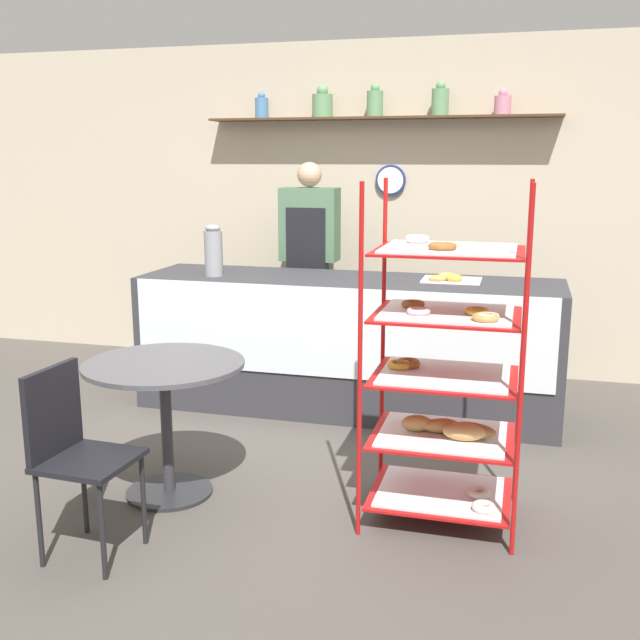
% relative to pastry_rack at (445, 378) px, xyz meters
% --- Properties ---
extents(ground_plane, '(14.00, 14.00, 0.00)m').
position_rel_pastry_rack_xyz_m(ground_plane, '(-0.84, 0.38, -0.73)').
color(ground_plane, '#4C4742').
extents(back_wall, '(10.00, 0.30, 2.70)m').
position_rel_pastry_rack_xyz_m(back_wall, '(-0.84, 2.71, 0.64)').
color(back_wall, beige).
rests_on(back_wall, ground_plane).
extents(display_counter, '(2.94, 0.78, 0.94)m').
position_rel_pastry_rack_xyz_m(display_counter, '(-0.84, 1.51, -0.26)').
color(display_counter, '#333338').
rests_on(display_counter, ground_plane).
extents(pastry_rack, '(0.74, 0.60, 1.67)m').
position_rel_pastry_rack_xyz_m(pastry_rack, '(0.00, 0.00, 0.00)').
color(pastry_rack, '#B71414').
rests_on(pastry_rack, ground_plane).
extents(person_worker, '(0.45, 0.23, 1.74)m').
position_rel_pastry_rack_xyz_m(person_worker, '(-1.30, 2.17, 0.22)').
color(person_worker, '#282833').
rests_on(person_worker, ground_plane).
extents(cafe_table, '(0.84, 0.84, 0.73)m').
position_rel_pastry_rack_xyz_m(cafe_table, '(-1.44, -0.11, -0.17)').
color(cafe_table, '#262628').
rests_on(cafe_table, ground_plane).
extents(cafe_chair, '(0.40, 0.40, 0.87)m').
position_rel_pastry_rack_xyz_m(cafe_chair, '(-1.56, -0.77, -0.20)').
color(cafe_chair, black).
rests_on(cafe_chair, ground_plane).
extents(coffee_carafe, '(0.13, 0.13, 0.37)m').
position_rel_pastry_rack_xyz_m(coffee_carafe, '(-1.78, 1.38, 0.39)').
color(coffee_carafe, gray).
rests_on(coffee_carafe, display_counter).
extents(donut_tray_counter, '(0.39, 0.29, 0.05)m').
position_rel_pastry_rack_xyz_m(donut_tray_counter, '(-0.15, 1.58, 0.23)').
color(donut_tray_counter, silver).
rests_on(donut_tray_counter, display_counter).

